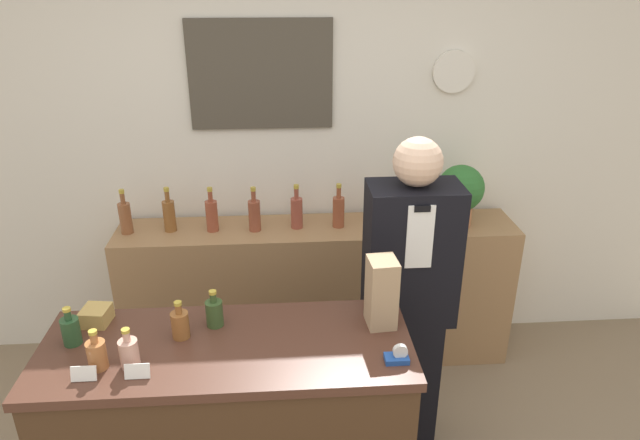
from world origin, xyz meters
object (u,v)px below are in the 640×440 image
shopkeeper (407,306)px  tape_dispenser (398,356)px  potted_plant (460,192)px  paper_bag (382,292)px

shopkeeper → tape_dispenser: (-0.18, -0.60, 0.17)m
shopkeeper → tape_dispenser: bearing=-106.3°
potted_plant → tape_dispenser: (-0.63, -1.34, -0.13)m
paper_bag → tape_dispenser: paper_bag is taller
paper_bag → tape_dispenser: bearing=-84.5°
potted_plant → paper_bag: bearing=-121.0°
shopkeeper → potted_plant: bearing=58.4°
paper_bag → tape_dispenser: size_ratio=3.30×
shopkeeper → potted_plant: (0.46, 0.74, 0.29)m
potted_plant → tape_dispenser: potted_plant is taller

